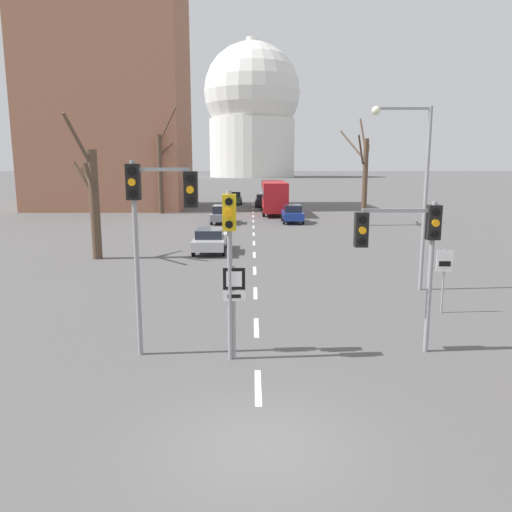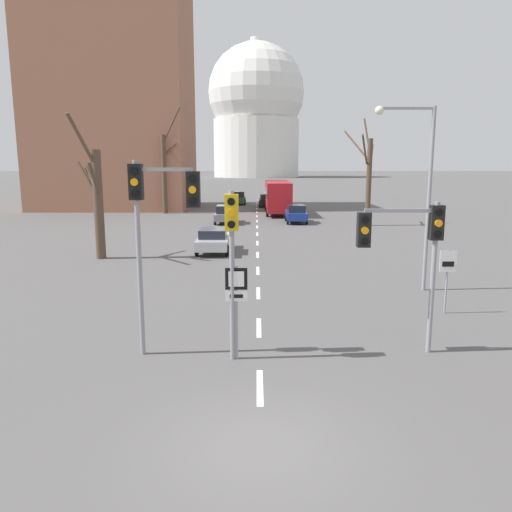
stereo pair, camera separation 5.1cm
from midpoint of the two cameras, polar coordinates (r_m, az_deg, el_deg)
ground_plane at (r=10.24m, az=0.28°, el=-20.97°), size 800.00×800.00×0.00m
lane_stripe_0 at (r=12.53m, az=0.12°, el=-14.73°), size 0.16×2.00×0.01m
lane_stripe_1 at (r=16.72m, az=-0.05°, el=-8.16°), size 0.16×2.00×0.01m
lane_stripe_2 at (r=21.03m, az=-0.14°, el=-4.25°), size 0.16×2.00×0.01m
lane_stripe_3 at (r=25.41m, az=-0.20°, el=-1.67°), size 0.16×2.00×0.01m
lane_stripe_4 at (r=29.82m, az=-0.25°, el=0.14°), size 0.16×2.00×0.01m
lane_stripe_5 at (r=34.26m, az=-0.28°, el=1.49°), size 0.16×2.00×0.01m
lane_stripe_6 at (r=38.71m, az=-0.30°, el=2.52°), size 0.16×2.00×0.01m
lane_stripe_7 at (r=43.17m, az=-0.32°, el=3.34°), size 0.16×2.00×0.01m
lane_stripe_8 at (r=47.64m, az=-0.34°, el=4.01°), size 0.16×2.00×0.01m
lane_stripe_9 at (r=52.12m, az=-0.35°, el=4.57°), size 0.16×2.00×0.01m
lane_stripe_10 at (r=56.59m, az=-0.36°, el=5.03°), size 0.16×2.00×0.01m
lane_stripe_11 at (r=61.08m, az=-0.37°, el=5.43°), size 0.16×2.00×0.01m
lane_stripe_12 at (r=65.56m, az=-0.38°, el=5.77°), size 0.16×2.00×0.01m
lane_stripe_13 at (r=70.05m, az=-0.39°, el=6.07°), size 0.16×2.00×0.01m
traffic_signal_centre_tall at (r=13.32m, az=-3.15°, el=1.48°), size 0.36×0.34×4.66m
traffic_signal_near_left at (r=13.82m, az=-11.72°, el=5.21°), size 1.90×0.34×5.45m
traffic_signal_near_right at (r=14.46m, az=16.72°, el=1.81°), size 2.36×0.34×4.33m
route_sign_post at (r=13.60m, az=-2.61°, el=-4.61°), size 0.60×0.08×2.64m
speed_limit_sign at (r=19.14m, az=20.63°, el=-1.52°), size 0.60×0.08×2.35m
street_lamp_right at (r=21.95m, az=17.66°, el=8.52°), size 2.49×0.36×7.66m
sedan_near_left at (r=46.43m, az=4.15°, el=4.87°), size 1.89×4.50×1.66m
sedan_near_right at (r=45.93m, az=-3.95°, el=4.79°), size 1.92×4.32×1.65m
sedan_mid_centre at (r=63.84m, az=0.73°, el=6.38°), size 1.90×4.24×1.62m
sedan_far_left at (r=77.53m, az=1.15°, el=7.13°), size 1.75×4.06×1.72m
sedan_far_right at (r=67.77m, az=-2.43°, el=6.66°), size 1.81×4.42×1.75m
sedan_distant_centre at (r=30.79m, az=-5.30°, el=1.87°), size 1.96×4.59×1.46m
city_bus at (r=54.87m, az=2.04°, el=7.00°), size 2.66×10.80×3.48m
bare_tree_left_near at (r=56.10m, az=-10.82°, el=9.64°), size 2.33×2.45×11.31m
bare_tree_right_near at (r=45.00m, az=12.21°, el=8.95°), size 2.67×5.82×9.31m
bare_tree_left_far at (r=29.68m, az=-18.17°, el=6.34°), size 1.85×4.54×8.04m
capitol_dome at (r=216.37m, az=-0.47°, el=16.27°), size 39.73×39.73×56.12m
apartment_block_left at (r=65.63m, az=-16.40°, el=16.87°), size 18.00×14.00×26.31m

